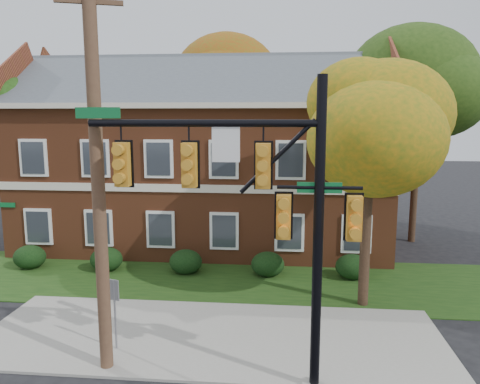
# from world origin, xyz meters

# --- Properties ---
(ground) EXTENTS (120.00, 120.00, 0.00)m
(ground) POSITION_xyz_m (0.00, 0.00, 0.00)
(ground) COLOR black
(ground) RESTS_ON ground
(sidewalk) EXTENTS (14.00, 5.00, 0.08)m
(sidewalk) POSITION_xyz_m (0.00, 1.00, 0.04)
(sidewalk) COLOR gray
(sidewalk) RESTS_ON ground
(grass_strip) EXTENTS (30.00, 6.00, 0.04)m
(grass_strip) POSITION_xyz_m (0.00, 6.00, 0.02)
(grass_strip) COLOR #193811
(grass_strip) RESTS_ON ground
(apartment_building) EXTENTS (18.80, 8.80, 9.74)m
(apartment_building) POSITION_xyz_m (-2.00, 11.95, 4.99)
(apartment_building) COLOR brown
(apartment_building) RESTS_ON ground
(hedge_far_left) EXTENTS (1.40, 1.26, 1.05)m
(hedge_far_left) POSITION_xyz_m (-9.00, 6.70, 0.53)
(hedge_far_left) COLOR black
(hedge_far_left) RESTS_ON ground
(hedge_left) EXTENTS (1.40, 1.26, 1.05)m
(hedge_left) POSITION_xyz_m (-5.50, 6.70, 0.53)
(hedge_left) COLOR black
(hedge_left) RESTS_ON ground
(hedge_center) EXTENTS (1.40, 1.26, 1.05)m
(hedge_center) POSITION_xyz_m (-2.00, 6.70, 0.53)
(hedge_center) COLOR black
(hedge_center) RESTS_ON ground
(hedge_right) EXTENTS (1.40, 1.26, 1.05)m
(hedge_right) POSITION_xyz_m (1.50, 6.70, 0.53)
(hedge_right) COLOR black
(hedge_right) RESTS_ON ground
(hedge_far_right) EXTENTS (1.40, 1.26, 1.05)m
(hedge_far_right) POSITION_xyz_m (5.00, 6.70, 0.53)
(hedge_far_right) COLOR black
(hedge_far_right) RESTS_ON ground
(tree_near_right) EXTENTS (4.50, 4.25, 8.58)m
(tree_near_right) POSITION_xyz_m (5.22, 3.87, 6.67)
(tree_near_right) COLOR black
(tree_near_right) RESTS_ON ground
(tree_left_rear) EXTENTS (5.40, 5.10, 8.88)m
(tree_left_rear) POSITION_xyz_m (-11.73, 10.84, 6.68)
(tree_left_rear) COLOR black
(tree_left_rear) RESTS_ON ground
(tree_right_rear) EXTENTS (6.30, 5.95, 10.62)m
(tree_right_rear) POSITION_xyz_m (9.31, 12.81, 8.12)
(tree_right_rear) COLOR black
(tree_right_rear) RESTS_ON ground
(tree_far_rear) EXTENTS (6.84, 6.46, 11.52)m
(tree_far_rear) POSITION_xyz_m (-0.66, 19.79, 8.84)
(tree_far_rear) COLOR black
(tree_far_rear) RESTS_ON ground
(traffic_signal) EXTENTS (6.81, 0.61, 7.60)m
(traffic_signal) POSITION_xyz_m (1.59, -1.41, 4.72)
(traffic_signal) COLOR gray
(traffic_signal) RESTS_ON ground
(utility_pole) EXTENTS (1.53, 0.63, 10.13)m
(utility_pole) POSITION_xyz_m (-2.50, -1.00, 5.14)
(utility_pole) COLOR #503625
(utility_pole) RESTS_ON ground
(sign_post) EXTENTS (0.31, 0.12, 2.14)m
(sign_post) POSITION_xyz_m (-2.58, -0.05, 1.45)
(sign_post) COLOR slate
(sign_post) RESTS_ON ground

